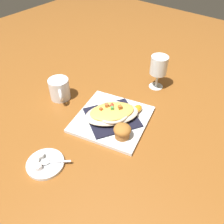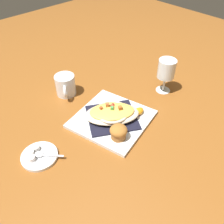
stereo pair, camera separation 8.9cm
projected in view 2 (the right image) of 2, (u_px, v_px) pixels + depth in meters
ground_plane at (112, 120)px, 0.92m from camera, size 2.60×2.60×0.00m
square_plate at (112, 119)px, 0.92m from camera, size 0.32×0.32×0.01m
folded_napkin at (112, 117)px, 0.91m from camera, size 0.24×0.25×0.01m
gratin_dish at (112, 113)px, 0.89m from camera, size 0.22×0.24×0.05m
muffin at (119, 132)px, 0.82m from camera, size 0.06×0.06×0.05m
orange_garnish at (137, 112)px, 0.92m from camera, size 0.06×0.07×0.02m
coffee_mug at (66, 86)px, 1.02m from camera, size 0.11×0.09×0.09m
stemmed_glass at (166, 70)px, 1.00m from camera, size 0.07×0.07×0.15m
creamer_saucer at (40, 156)px, 0.78m from camera, size 0.12×0.12×0.01m
spoon at (41, 154)px, 0.78m from camera, size 0.08×0.08×0.01m
creamer_cup_0 at (36, 148)px, 0.79m from camera, size 0.02×0.02×0.02m
creamer_cup_1 at (31, 153)px, 0.78m from camera, size 0.02×0.02×0.02m
creamer_cup_2 at (32, 159)px, 0.76m from camera, size 0.02×0.02×0.02m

